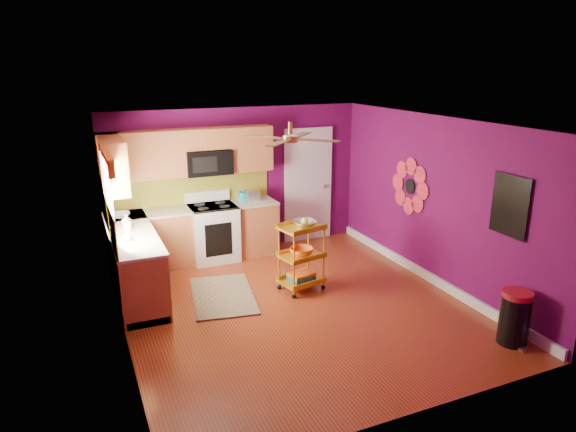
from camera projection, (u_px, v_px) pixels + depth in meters
name	position (u px, v px, depth m)	size (l,w,h in m)	color
ground	(296.00, 306.00, 7.07)	(5.00, 5.00, 0.00)	maroon
room_envelope	(298.00, 191.00, 6.61)	(4.54, 5.04, 2.52)	#5D0A4C
lower_cabinets	(170.00, 248.00, 8.02)	(2.81, 2.31, 0.94)	#9C512A
electric_range	(213.00, 232.00, 8.63)	(0.76, 0.66, 1.13)	white
upper_cabinetry	(166.00, 157.00, 7.98)	(2.80, 2.30, 1.26)	#9C512A
left_window	(107.00, 182.00, 6.64)	(0.08, 1.35, 1.08)	white
panel_door	(308.00, 186.00, 9.45)	(0.95, 0.11, 2.15)	white
right_wall_art	(451.00, 194.00, 7.20)	(0.04, 2.74, 1.04)	black
ceiling_fan	(290.00, 138.00, 6.58)	(1.01, 1.01, 0.26)	#BF8C3F
shag_rug	(223.00, 295.00, 7.36)	(0.85, 1.39, 0.02)	black
rolling_cart	(302.00, 253.00, 7.44)	(0.68, 0.55, 1.09)	gold
trash_can	(515.00, 318.00, 6.05)	(0.43, 0.44, 0.67)	black
teal_kettle	(244.00, 196.00, 8.76)	(0.18, 0.18, 0.21)	#15749D
toaster	(253.00, 195.00, 8.78)	(0.22, 0.15, 0.18)	beige
soap_bottle_a	(127.00, 224.00, 7.19)	(0.10, 0.10, 0.21)	#EA3F72
soap_bottle_b	(126.00, 220.00, 7.40)	(0.15, 0.15, 0.19)	white
counter_dish	(121.00, 215.00, 7.86)	(0.28, 0.28, 0.07)	white
counter_cup	(128.00, 237.00, 6.84)	(0.12, 0.12, 0.10)	white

